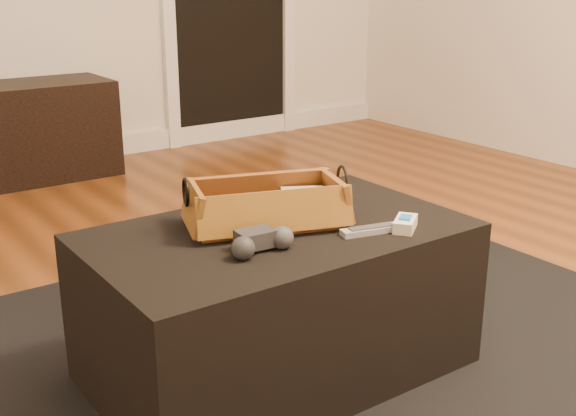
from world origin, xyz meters
TOP-DOWN VIEW (x-y plane):
  - floor at (0.00, 0.00)m, footprint 5.00×5.50m
  - baseboard at (0.00, 2.73)m, footprint 5.00×0.04m
  - area_rug at (-0.16, 0.02)m, footprint 2.60×2.00m
  - ottoman at (-0.16, 0.07)m, footprint 1.00×0.60m
  - tv_remote at (-0.19, 0.10)m, footprint 0.23×0.10m
  - cloth_bundle at (-0.05, 0.10)m, footprint 0.14×0.13m
  - wicker_basket at (-0.17, 0.11)m, footprint 0.48×0.35m
  - game_controller at (-0.29, -0.04)m, footprint 0.18×0.10m
  - silver_remote at (0.02, -0.10)m, footprint 0.17×0.08m
  - cream_gadget at (0.11, -0.13)m, footprint 0.11×0.10m

SIDE VIEW (x-z plane):
  - floor at x=0.00m, z-range -0.01..0.00m
  - area_rug at x=-0.16m, z-range 0.00..0.01m
  - baseboard at x=0.00m, z-range 0.00..0.12m
  - ottoman at x=-0.16m, z-range 0.01..0.43m
  - silver_remote at x=0.02m, z-range 0.43..0.45m
  - cream_gadget at x=0.11m, z-range 0.43..0.47m
  - tv_remote at x=-0.19m, z-range 0.45..0.47m
  - game_controller at x=-0.29m, z-range 0.43..0.49m
  - cloth_bundle at x=-0.05m, z-range 0.45..0.51m
  - wicker_basket at x=-0.17m, z-range 0.41..0.56m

